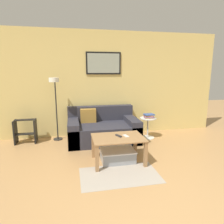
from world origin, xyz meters
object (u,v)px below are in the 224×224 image
Objects in this scene: floor_lamp at (55,95)px; coffee_table at (118,142)px; storage_bin at (118,155)px; side_table at (148,126)px; couch at (103,129)px; remote_control at (119,136)px; cell_phone at (126,136)px; step_stool at (26,131)px; book_stack at (149,116)px.

coffee_table is at bearing -48.81° from floor_lamp.
side_table reaches higher than storage_bin.
couch is 1.16m from remote_control.
cell_phone is at bearing -27.25° from remote_control.
couch is 1.32m from floor_lamp.
couch reaches higher than remote_control.
storage_bin is 2.26m from step_stool.
floor_lamp reaches higher than book_stack.
step_stool is at bearing 175.11° from book_stack.
cell_phone is (0.24, -1.15, 0.20)m from couch.
remote_control is at bearing -35.74° from step_stool.
coffee_table is at bearing -137.59° from remote_control.
cell_phone is at bearing -77.98° from couch.
side_table is (1.10, -0.04, 0.03)m from couch.
coffee_table is at bearing -91.14° from storage_bin.
couch reaches higher than side_table.
book_stack reaches higher than storage_bin.
book_stack is 1.47m from remote_control.
coffee_table is 1.48× the size of storage_bin.
floor_lamp reaches higher than storage_bin.
step_stool is (-2.83, 0.24, -0.27)m from book_stack.
side_table is 1.48m from remote_control.
couch is at bearing 72.32° from remote_control.
step_stool reaches higher than coffee_table.
coffee_table is 1.51m from side_table.
remote_control is at bearing -84.38° from couch.
book_stack is 0.46× the size of step_stool.
floor_lamp is at bearing 175.39° from book_stack.
remote_control is at bearing -132.07° from side_table.
couch is 1.18m from coffee_table.
remote_control is (0.02, 0.04, 0.10)m from coffee_table.
remote_control is 2.27m from step_stool.
couch is 2.98× the size of step_stool.
side_table is at bearing -2.27° from couch.
storage_bin is 1.55m from book_stack.
floor_lamp is at bearing -5.76° from step_stool.
book_stack reaches higher than side_table.
coffee_table is 1.69× the size of step_stool.
side_table is 3.56× the size of cell_phone.
floor_lamp is at bearing 173.66° from couch.
book_stack is 1.39m from cell_phone.
storage_bin is 0.39m from cell_phone.
coffee_table is 2.27m from step_stool.
floor_lamp reaches higher than cell_phone.
couch is 1.16m from storage_bin.
storage_bin is 2.47× the size of book_stack.
step_stool is at bearing 173.89° from couch.
side_table is 3.32× the size of remote_control.
couch is at bearing 89.50° from cell_phone.
step_stool is at bearing 174.24° from floor_lamp.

